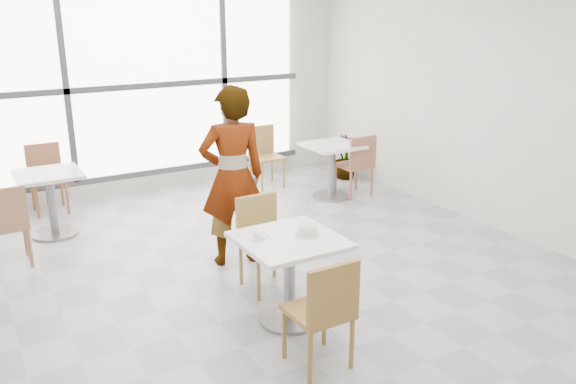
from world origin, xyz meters
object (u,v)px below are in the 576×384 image
bg_table_right (332,163)px  bg_chair_right_near (358,162)px  main_table (289,264)px  bg_chair_right_far (264,152)px  bg_table_left (51,195)px  chair_far (262,235)px  bg_chair_left_near (5,221)px  coffee_cup (258,235)px  chair_near (325,308)px  person (233,177)px  oatmeal_bowl (307,230)px  plant_right (345,157)px  bg_chair_left_far (46,173)px

bg_table_right → bg_chair_right_near: size_ratio=0.86×
main_table → bg_chair_right_near: bearing=43.9°
bg_table_right → bg_chair_right_far: (-0.53, 0.98, 0.01)m
main_table → bg_table_left: 3.34m
main_table → chair_far: chair_far is taller
bg_chair_left_near → bg_chair_right_far: size_ratio=1.00×
main_table → coffee_cup: size_ratio=5.03×
bg_table_right → bg_chair_left_near: size_ratio=0.86×
chair_near → bg_chair_left_near: bearing=-60.0°
chair_far → person: bearing=90.1°
bg_table_left → bg_chair_left_near: 0.90m
oatmeal_bowl → bg_table_right: 3.32m
main_table → person: bearing=84.7°
main_table → oatmeal_bowl: 0.32m
bg_table_left → main_table: bearing=-66.0°
person → main_table: bearing=94.8°
person → bg_chair_left_near: size_ratio=2.11×
bg_chair_left_near → bg_chair_right_near: (4.42, 0.09, 0.00)m
plant_right → bg_chair_left_far: bearing=170.3°
main_table → chair_far: 0.72m
bg_table_right → bg_chair_left_near: bearing=-176.4°
main_table → bg_table_left: (-1.36, 3.05, -0.04)m
person → bg_chair_left_far: person is taller
chair_near → coffee_cup: bearing=-84.0°
chair_near → bg_chair_right_near: (2.65, 3.15, 0.00)m
chair_near → bg_chair_right_far: (1.81, 4.30, 0.00)m
bg_table_right → bg_chair_left_near: bg_chair_left_near is taller
main_table → person: 1.39m
bg_table_right → bg_chair_left_near: (-4.11, -0.26, 0.01)m
chair_near → bg_chair_left_far: 4.83m
bg_table_left → bg_chair_left_near: size_ratio=0.86×
person → plant_right: (2.80, 1.93, -0.59)m
main_table → bg_chair_right_far: bg_chair_right_far is taller
oatmeal_bowl → bg_chair_right_far: 3.90m
chair_far → bg_chair_left_near: (-2.03, 1.63, 0.00)m
plant_right → bg_chair_right_far: bearing=165.8°
oatmeal_bowl → bg_table_left: oatmeal_bowl is taller
chair_near → bg_chair_left_far: same height
coffee_cup → bg_chair_right_near: size_ratio=0.18×
person → plant_right: size_ratio=2.80×
chair_near → bg_chair_right_far: bearing=-112.9°
bg_table_left → bg_chair_right_near: bearing=-9.2°
oatmeal_bowl → plant_right: oatmeal_bowl is taller
chair_far → bg_chair_right_near: bearing=35.6°
main_table → bg_table_right: 3.41m
chair_near → bg_chair_right_near: 4.12m
chair_near → chair_far: (0.26, 1.44, 0.00)m
chair_near → plant_right: chair_near is taller
bg_table_left → bg_chair_left_near: (-0.54, -0.72, 0.01)m
bg_chair_left_near → bg_chair_right_far: same height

